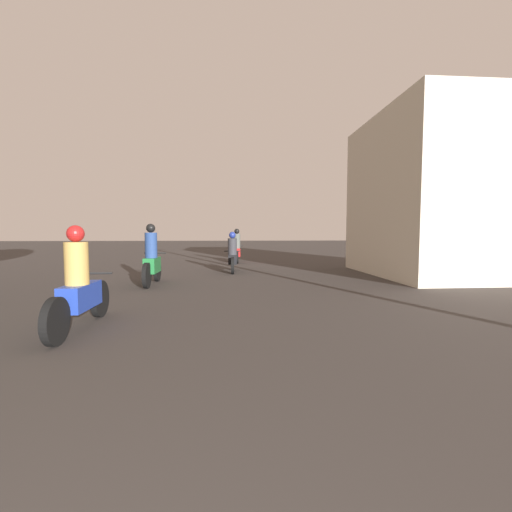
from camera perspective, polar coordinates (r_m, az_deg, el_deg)
name	(u,v)px	position (r m, az deg, el deg)	size (l,w,h in m)	color
motorcycle_blue	(79,288)	(5.63, -27.36, -4.81)	(0.60, 2.09, 1.53)	black
motorcycle_green	(152,261)	(9.72, -16.96, -0.75)	(0.60, 1.94, 1.66)	black
motorcycle_black	(232,256)	(12.39, -3.96, 0.04)	(0.60, 1.93, 1.45)	black
motorcycle_red	(237,249)	(16.31, -3.21, 1.16)	(0.60, 2.00, 1.60)	black
building_right_near	(434,196)	(12.97, 27.53, 8.82)	(4.04, 5.45, 5.26)	beige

